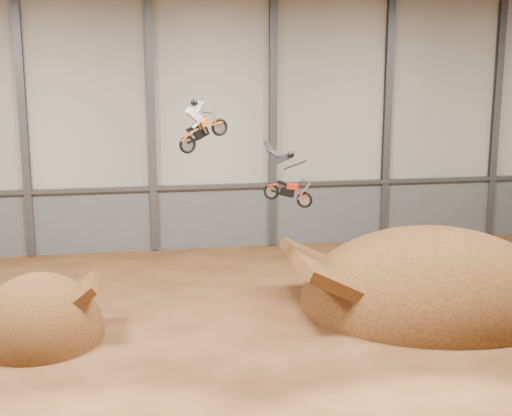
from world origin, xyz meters
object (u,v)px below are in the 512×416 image
(takeoff_ramp, at_px, (40,337))
(fmx_rider_b, at_px, (287,174))
(fmx_rider_a, at_px, (207,118))
(landing_ramp, at_px, (431,303))

(takeoff_ramp, height_order, fmx_rider_b, fmx_rider_b)
(fmx_rider_a, bearing_deg, landing_ramp, -20.23)
(takeoff_ramp, xyz_separation_m, landing_ramp, (16.46, 1.03, 0.00))
(takeoff_ramp, bearing_deg, fmx_rider_a, 9.34)
(fmx_rider_b, bearing_deg, fmx_rider_a, -148.76)
(takeoff_ramp, height_order, fmx_rider_a, fmx_rider_a)
(takeoff_ramp, bearing_deg, landing_ramp, 3.59)
(fmx_rider_a, bearing_deg, fmx_rider_b, -18.58)
(takeoff_ramp, xyz_separation_m, fmx_rider_a, (6.71, 1.10, 8.24))
(takeoff_ramp, distance_m, fmx_rider_a, 10.68)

